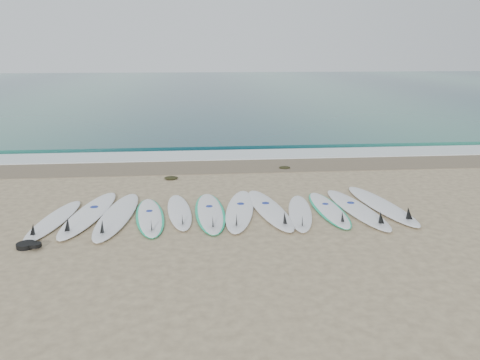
{
  "coord_description": "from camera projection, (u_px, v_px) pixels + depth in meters",
  "views": [
    {
      "loc": [
        -0.53,
        -9.25,
        3.34
      ],
      "look_at": [
        0.42,
        1.15,
        0.4
      ],
      "focal_mm": 35.0,
      "sensor_mm": 36.0,
      "label": 1
    }
  ],
  "objects": [
    {
      "name": "surfboard_7",
      "position": [
        270.0,
        210.0,
        9.88
      ],
      "size": [
        0.97,
        2.81,
        0.35
      ],
      "rotation": [
        0.0,
        0.0,
        0.15
      ],
      "color": "white",
      "rests_on": "ground"
    },
    {
      "name": "surfboard_10",
      "position": [
        358.0,
        209.0,
        9.9
      ],
      "size": [
        0.94,
        2.81,
        0.35
      ],
      "rotation": [
        0.0,
        0.0,
        0.14
      ],
      "color": "silver",
      "rests_on": "ground"
    },
    {
      "name": "surfboard_4",
      "position": [
        180.0,
        212.0,
        9.78
      ],
      "size": [
        0.72,
        2.34,
        0.29
      ],
      "rotation": [
        0.0,
        0.0,
        0.11
      ],
      "color": "white",
      "rests_on": "ground"
    },
    {
      "name": "leash_coil",
      "position": [
        28.0,
        245.0,
        8.12
      ],
      "size": [
        0.46,
        0.36,
        0.11
      ],
      "color": "black",
      "rests_on": "ground"
    },
    {
      "name": "surfboard_1",
      "position": [
        88.0,
        214.0,
        9.59
      ],
      "size": [
        1.03,
        2.97,
        0.37
      ],
      "rotation": [
        0.0,
        0.0,
        -0.15
      ],
      "color": "white",
      "rests_on": "ground"
    },
    {
      "name": "surfboard_6",
      "position": [
        240.0,
        210.0,
        9.83
      ],
      "size": [
        0.98,
        2.79,
        0.35
      ],
      "rotation": [
        0.0,
        0.0,
        -0.15
      ],
      "color": "white",
      "rests_on": "ground"
    },
    {
      "name": "seaweed_near",
      "position": [
        171.0,
        178.0,
        12.39
      ],
      "size": [
        0.37,
        0.29,
        0.07
      ],
      "primitive_type": "ellipsoid",
      "color": "black",
      "rests_on": "ground"
    },
    {
      "name": "surfboard_2",
      "position": [
        116.0,
        216.0,
        9.5
      ],
      "size": [
        0.86,
        2.95,
        0.37
      ],
      "rotation": [
        0.0,
        0.0,
        -0.09
      ],
      "color": "white",
      "rests_on": "ground"
    },
    {
      "name": "seaweed_far",
      "position": [
        285.0,
        167.0,
        13.49
      ],
      "size": [
        0.33,
        0.26,
        0.06
      ],
      "primitive_type": "ellipsoid",
      "color": "black",
      "rests_on": "ground"
    },
    {
      "name": "wave_crest",
      "position": [
        213.0,
        145.0,
        16.51
      ],
      "size": [
        120.0,
        1.0,
        0.1
      ],
      "primitive_type": "cube",
      "color": "#1A524F",
      "rests_on": "ground"
    },
    {
      "name": "surfboard_9",
      "position": [
        329.0,
        209.0,
        9.94
      ],
      "size": [
        0.65,
        2.39,
        0.3
      ],
      "rotation": [
        0.0,
        0.0,
        0.03
      ],
      "color": "white",
      "rests_on": "ground"
    },
    {
      "name": "surfboard_11",
      "position": [
        383.0,
        205.0,
        10.13
      ],
      "size": [
        1.0,
        2.89,
        0.36
      ],
      "rotation": [
        0.0,
        0.0,
        0.15
      ],
      "color": "silver",
      "rests_on": "ground"
    },
    {
      "name": "wet_sand_band",
      "position": [
        217.0,
        166.0,
        13.75
      ],
      "size": [
        120.0,
        1.8,
        0.01
      ],
      "primitive_type": "cube",
      "color": "brown",
      "rests_on": "ground"
    },
    {
      "name": "surfboard_5",
      "position": [
        210.0,
        212.0,
        9.74
      ],
      "size": [
        0.7,
        2.58,
        0.33
      ],
      "rotation": [
        0.0,
        0.0,
        0.03
      ],
      "color": "white",
      "rests_on": "ground"
    },
    {
      "name": "foam_band",
      "position": [
        215.0,
        155.0,
        15.08
      ],
      "size": [
        120.0,
        1.4,
        0.04
      ],
      "primitive_type": "cube",
      "color": "silver",
      "rests_on": "ground"
    },
    {
      "name": "surfboard_0",
      "position": [
        53.0,
        220.0,
        9.28
      ],
      "size": [
        0.84,
        2.44,
        0.31
      ],
      "rotation": [
        0.0,
        0.0,
        -0.14
      ],
      "color": "white",
      "rests_on": "ground"
    },
    {
      "name": "ground",
      "position": [
        225.0,
        214.0,
        9.82
      ],
      "size": [
        120.0,
        120.0,
        0.0
      ],
      "primitive_type": "plane",
      "color": "tan"
    },
    {
      "name": "surfboard_3",
      "position": [
        150.0,
        217.0,
        9.5
      ],
      "size": [
        0.88,
        2.42,
        0.3
      ],
      "rotation": [
        0.0,
        0.0,
        0.13
      ],
      "color": "white",
      "rests_on": "ground"
    },
    {
      "name": "surfboard_8",
      "position": [
        300.0,
        213.0,
        9.71
      ],
      "size": [
        0.85,
        2.35,
        0.29
      ],
      "rotation": [
        0.0,
        0.0,
        -0.17
      ],
      "color": "silver",
      "rests_on": "ground"
    },
    {
      "name": "ocean",
      "position": [
        203.0,
        88.0,
        40.96
      ],
      "size": [
        120.0,
        55.0,
        0.03
      ],
      "primitive_type": "cube",
      "color": "#1A524F",
      "rests_on": "ground"
    }
  ]
}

